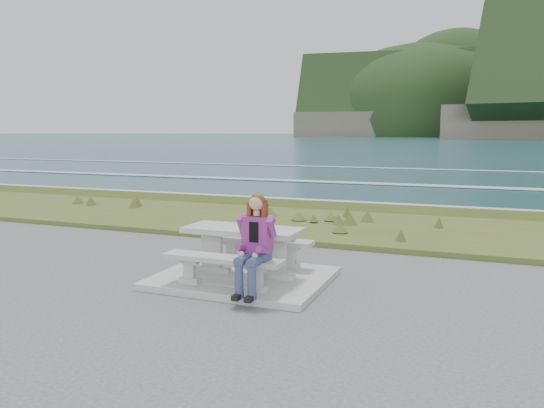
{
  "coord_description": "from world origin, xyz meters",
  "views": [
    {
      "loc": [
        3.37,
        -7.29,
        2.32
      ],
      "look_at": [
        0.01,
        1.2,
        1.06
      ],
      "focal_mm": 35.0,
      "sensor_mm": 36.0,
      "label": 1
    }
  ],
  "objects_px": {
    "bench_landward": "(222,263)",
    "seated_woman": "(253,258)",
    "bench_seaward": "(260,244)",
    "picnic_table": "(243,238)"
  },
  "relations": [
    {
      "from": "picnic_table",
      "to": "bench_landward",
      "type": "xyz_separation_m",
      "value": [
        0.0,
        -0.7,
        -0.23
      ]
    },
    {
      "from": "picnic_table",
      "to": "bench_seaward",
      "type": "bearing_deg",
      "value": 90.0
    },
    {
      "from": "bench_landward",
      "to": "seated_woman",
      "type": "distance_m",
      "value": 0.57
    },
    {
      "from": "picnic_table",
      "to": "seated_woman",
      "type": "relative_size",
      "value": 1.31
    },
    {
      "from": "bench_seaward",
      "to": "seated_woman",
      "type": "relative_size",
      "value": 1.31
    },
    {
      "from": "bench_landward",
      "to": "seated_woman",
      "type": "relative_size",
      "value": 1.31
    },
    {
      "from": "bench_seaward",
      "to": "bench_landward",
      "type": "bearing_deg",
      "value": -90.0
    },
    {
      "from": "picnic_table",
      "to": "seated_woman",
      "type": "distance_m",
      "value": 0.99
    },
    {
      "from": "bench_landward",
      "to": "seated_woman",
      "type": "height_order",
      "value": "seated_woman"
    },
    {
      "from": "bench_landward",
      "to": "bench_seaward",
      "type": "height_order",
      "value": "same"
    }
  ]
}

